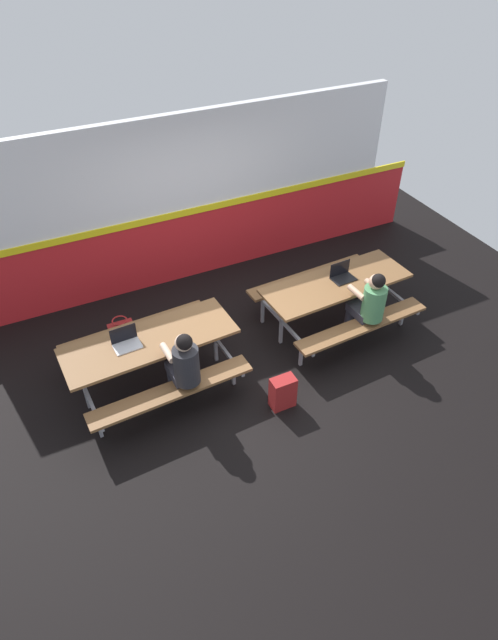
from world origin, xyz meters
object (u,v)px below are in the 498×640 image
object	(u,v)px
picnic_table_left	(151,349)
picnic_table_right	(335,291)
student_nearer	(184,364)
backpack_dark	(282,392)
laptop_silver	(126,342)
tote_bag_bright	(122,333)
laptop_dark	(342,275)
student_further	(369,303)

from	to	relation	value
picnic_table_left	picnic_table_right	size ratio (longest dim) A/B	1.00
student_nearer	backpack_dark	world-z (taller)	student_nearer
picnic_table_right	laptop_silver	world-z (taller)	laptop_silver
picnic_table_left	tote_bag_bright	world-z (taller)	picnic_table_left
picnic_table_right	laptop_dark	bearing A→B (deg)	20.55
student_nearer	tote_bag_bright	bearing A→B (deg)	105.74
student_nearer	backpack_dark	distance (m)	1.25
picnic_table_right	laptop_dark	distance (m)	0.24
tote_bag_bright	backpack_dark	bearing A→B (deg)	-53.17
backpack_dark	picnic_table_right	bearing A→B (deg)	37.16
student_further	tote_bag_bright	distance (m)	3.36
laptop_dark	student_further	bearing A→B (deg)	-85.84
student_further	backpack_dark	world-z (taller)	student_further
student_nearer	student_further	xyz separation A→B (m)	(2.59, 0.02, 0.00)
picnic_table_left	backpack_dark	size ratio (longest dim) A/B	4.84
student_further	picnic_table_right	bearing A→B (deg)	106.14
picnic_table_right	backpack_dark	xyz separation A→B (m)	(-1.39, -1.06, -0.36)
student_nearer	student_further	bearing A→B (deg)	0.39
picnic_table_left	laptop_silver	size ratio (longest dim) A/B	6.44
picnic_table_left	backpack_dark	xyz separation A→B (m)	(1.28, -1.04, -0.36)
laptop_dark	backpack_dark	distance (m)	1.95
student_further	laptop_silver	size ratio (longest dim) A/B	3.65
laptop_silver	laptop_dark	bearing A→B (deg)	0.78
student_further	picnic_table_left	bearing A→B (deg)	169.46
picnic_table_left	laptop_silver	distance (m)	0.34
picnic_table_right	laptop_silver	bearing A→B (deg)	179.97
picnic_table_right	tote_bag_bright	size ratio (longest dim) A/B	4.95
student_nearer	tote_bag_bright	xyz separation A→B (m)	(-0.41, 1.44, -0.51)
student_nearer	picnic_table_right	bearing A→B (deg)	13.10
picnic_table_left	tote_bag_bright	bearing A→B (deg)	100.59
picnic_table_right	laptop_dark	xyz separation A→B (m)	(0.12, 0.04, 0.21)
picnic_table_right	laptop_silver	distance (m)	2.95
laptop_silver	backpack_dark	xyz separation A→B (m)	(1.55, -1.06, -0.57)
student_further	backpack_dark	xyz separation A→B (m)	(-1.55, -0.51, -0.49)
student_further	student_nearer	bearing A→B (deg)	-179.61
picnic_table_left	picnic_table_right	xyz separation A→B (m)	(2.68, 0.02, 0.00)
student_nearer	backpack_dark	size ratio (longest dim) A/B	2.74
laptop_dark	tote_bag_bright	distance (m)	3.13
picnic_table_right	laptop_silver	size ratio (longest dim) A/B	6.44
picnic_table_left	student_further	world-z (taller)	student_further
laptop_silver	tote_bag_bright	world-z (taller)	laptop_silver
laptop_dark	laptop_silver	bearing A→B (deg)	-179.22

